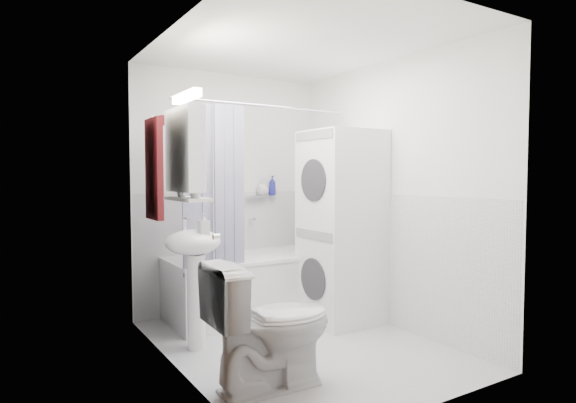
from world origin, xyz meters
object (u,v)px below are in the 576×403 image
bathtub (249,283)px  washer_dryer (341,227)px  toilet (270,325)px  sink (194,261)px

bathtub → washer_dryer: 1.05m
toilet → washer_dryer: bearing=-52.6°
bathtub → sink: (-0.78, -0.58, 0.37)m
toilet → bathtub: bearing=-20.0°
bathtub → washer_dryer: bearing=-42.8°
sink → washer_dryer: 1.44m
washer_dryer → toilet: (-1.27, -0.89, -0.48)m
toilet → sink: bearing=12.4°
bathtub → washer_dryer: washer_dryer is taller
bathtub → toilet: (-0.61, -1.50, 0.08)m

